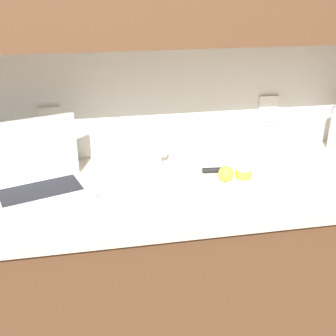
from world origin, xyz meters
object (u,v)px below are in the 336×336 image
(laptop, at_px, (36,175))
(lemon_whole_beside, at_px, (226,174))
(cutting_board, at_px, (236,176))
(lemon_half_cut, at_px, (243,173))
(measuring_cup, at_px, (151,152))
(knife, at_px, (226,170))

(laptop, distance_m, lemon_whole_beside, 0.71)
(cutting_board, bearing_deg, lemon_whole_beside, -144.04)
(laptop, height_order, cutting_board, laptop)
(lemon_half_cut, bearing_deg, cutting_board, 136.41)
(measuring_cup, bearing_deg, knife, -28.81)
(knife, xyz_separation_m, lemon_half_cut, (0.05, -0.05, 0.01))
(lemon_half_cut, bearing_deg, lemon_whole_beside, -165.81)
(lemon_whole_beside, distance_m, measuring_cup, 0.34)
(knife, height_order, measuring_cup, measuring_cup)
(lemon_whole_beside, relative_size, measuring_cup, 0.51)
(lemon_whole_beside, bearing_deg, measuring_cup, 138.51)
(measuring_cup, bearing_deg, cutting_board, -30.93)
(cutting_board, relative_size, lemon_whole_beside, 5.96)
(lemon_half_cut, height_order, measuring_cup, measuring_cup)
(cutting_board, xyz_separation_m, knife, (-0.03, 0.03, 0.01))
(lemon_whole_beside, bearing_deg, knife, 72.26)
(cutting_board, xyz_separation_m, lemon_half_cut, (0.02, -0.02, 0.02))
(cutting_board, distance_m, measuring_cup, 0.37)
(laptop, xyz_separation_m, cutting_board, (0.76, -0.03, -0.06))
(lemon_whole_beside, bearing_deg, cutting_board, 35.96)
(knife, relative_size, lemon_half_cut, 4.59)
(cutting_board, relative_size, measuring_cup, 3.02)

